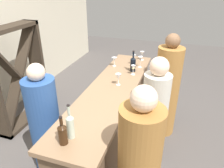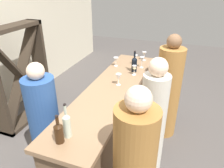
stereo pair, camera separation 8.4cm
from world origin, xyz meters
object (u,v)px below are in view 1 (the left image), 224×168
wine_bottle_leftmost_amber_brown (63,133)px  wine_glass_near_center (142,54)px  wine_rack (18,77)px  wine_bottle_center_near_black (133,64)px  wine_glass_far_left (134,58)px  wine_glass_far_center (118,77)px  person_left_guest (166,91)px  person_server_behind (45,125)px  wine_glass_near_left (140,60)px  wine_glass_near_right (133,68)px  person_center_guest (153,122)px  wine_glass_far_right (114,60)px  wine_bottle_second_left_clear_pale (70,125)px

wine_bottle_leftmost_amber_brown → wine_glass_near_center: wine_bottle_leftmost_amber_brown is taller
wine_rack → wine_bottle_center_near_black: wine_rack is taller
wine_glass_far_left → wine_glass_far_center: bearing=178.3°
person_left_guest → person_server_behind: 1.78m
wine_glass_near_left → wine_glass_far_left: 0.15m
wine_glass_far_center → wine_glass_near_left: bearing=-12.0°
wine_rack → wine_glass_near_left: bearing=-70.9°
wine_glass_near_right → person_center_guest: (-0.71, -0.43, -0.35)m
wine_glass_far_center → wine_glass_far_left: bearing=-1.7°
wine_glass_far_left → wine_glass_far_right: 0.32m
wine_bottle_second_left_clear_pale → wine_glass_far_center: 1.13m
wine_glass_far_center → person_left_guest: bearing=-50.8°
wine_glass_near_right → wine_glass_far_right: bearing=57.2°
person_left_guest → wine_bottle_second_left_clear_pale: bearing=44.5°
wine_glass_near_right → person_server_behind: person_server_behind is taller
wine_rack → wine_glass_far_left: bearing=-67.1°
wine_bottle_leftmost_amber_brown → wine_bottle_second_left_clear_pale: wine_bottle_second_left_clear_pale is taller
wine_glass_near_center → person_left_guest: person_left_guest is taller
wine_bottle_center_near_black → wine_rack: bearing=104.2°
wine_glass_near_center → wine_glass_far_center: 1.05m
wine_bottle_leftmost_amber_brown → wine_glass_far_right: (1.83, 0.13, 0.00)m
wine_bottle_leftmost_amber_brown → wine_bottle_center_near_black: bearing=-6.6°
wine_glass_far_left → person_left_guest: person_left_guest is taller
wine_glass_near_left → person_server_behind: (-1.42, 0.84, -0.43)m
wine_glass_near_center → wine_glass_near_right: 0.65m
wine_rack → person_center_guest: wine_rack is taller
wine_glass_near_center → person_server_behind: 1.98m
wine_bottle_leftmost_amber_brown → wine_bottle_center_near_black: (1.72, -0.20, 0.02)m
wine_glass_near_right → wine_bottle_second_left_clear_pale: bearing=172.3°
wine_bottle_leftmost_amber_brown → person_server_behind: 0.85m
wine_rack → wine_glass_far_left: (0.73, -1.73, 0.28)m
wine_bottle_leftmost_amber_brown → person_center_guest: size_ratio=0.18×
wine_glass_near_left → wine_glass_near_center: wine_glass_near_left is taller
wine_glass_near_left → person_center_guest: (-1.02, -0.39, -0.38)m
person_left_guest → person_server_behind: size_ratio=1.09×
wine_bottle_second_left_clear_pale → wine_glass_far_right: 1.75m
person_center_guest → wine_glass_near_right: bearing=-42.0°
wine_glass_near_center → wine_glass_near_right: size_ratio=1.04×
wine_rack → wine_glass_near_right: 1.86m
wine_glass_near_right → wine_glass_far_right: size_ratio=0.99×
wine_glass_near_left → wine_glass_far_right: size_ratio=1.22×
wine_rack → wine_bottle_center_near_black: (0.45, -1.78, 0.28)m
wine_glass_far_left → person_server_behind: bearing=154.8°
wine_glass_far_left → wine_glass_far_right: wine_glass_far_left is taller
wine_rack → wine_bottle_leftmost_amber_brown: (-1.27, -1.58, 0.27)m
person_left_guest → person_center_guest: person_left_guest is taller
wine_glass_far_right → wine_glass_far_left: bearing=-59.2°
wine_bottle_leftmost_amber_brown → wine_rack: bearing=51.2°
wine_glass_near_right → person_left_guest: (0.10, -0.50, -0.34)m
wine_glass_near_left → wine_glass_far_right: 0.41m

